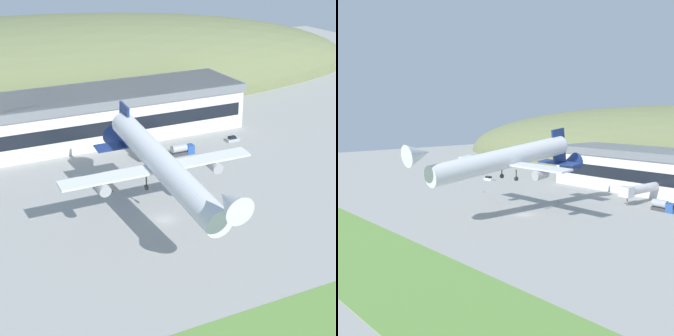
{
  "view_description": "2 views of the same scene",
  "coord_description": "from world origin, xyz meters",
  "views": [
    {
      "loc": [
        -44.88,
        -92.99,
        55.46
      ],
      "look_at": [
        -1.74,
        -5.15,
        13.94
      ],
      "focal_mm": 60.0,
      "sensor_mm": 36.0,
      "label": 1
    },
    {
      "loc": [
        86.3,
        -77.6,
        27.26
      ],
      "look_at": [
        1.05,
        -6.81,
        12.72
      ],
      "focal_mm": 50.0,
      "sensor_mm": 36.0,
      "label": 2
    }
  ],
  "objects": [
    {
      "name": "cargo_airplane",
      "position": [
        -2.49,
        -3.9,
        14.23
      ],
      "size": [
        39.8,
        53.93,
        12.87
      ],
      "color": "silver"
    },
    {
      "name": "hill_backdrop",
      "position": [
        -9.41,
        107.22,
        0.0
      ],
      "size": [
        305.38,
        80.47,
        56.31
      ],
      "primitive_type": "ellipsoid",
      "color": "#667047",
      "rests_on": "ground_plane"
    },
    {
      "name": "jetway_0",
      "position": [
        9.93,
        34.54,
        3.99
      ],
      "size": [
        3.38,
        15.7,
        5.43
      ],
      "color": "silver",
      "rests_on": "ground_plane"
    },
    {
      "name": "ground_plane",
      "position": [
        0.0,
        0.0,
        0.0
      ],
      "size": [
        384.21,
        384.21,
        0.0
      ],
      "primitive_type": "plane",
      "color": "#9E9E99"
    },
    {
      "name": "service_car_1",
      "position": [
        37.99,
        33.99,
        0.59
      ],
      "size": [
        3.74,
        1.79,
        1.42
      ],
      "color": "#999EA3",
      "rests_on": "ground_plane"
    },
    {
      "name": "traffic_cone_1",
      "position": [
        -4.9,
        17.49,
        0.28
      ],
      "size": [
        0.52,
        0.52,
        0.58
      ],
      "color": "orange",
      "rests_on": "ground_plane"
    },
    {
      "name": "fuel_truck",
      "position": [
        20.24,
        30.98,
        1.42
      ],
      "size": [
        6.52,
        2.22,
        3.0
      ],
      "color": "#264C99",
      "rests_on": "ground_plane"
    },
    {
      "name": "terminal_building",
      "position": [
        8.26,
        54.02,
        7.72
      ],
      "size": [
        79.09,
        22.71,
        13.66
      ],
      "color": "silver",
      "rests_on": "ground_plane"
    }
  ]
}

